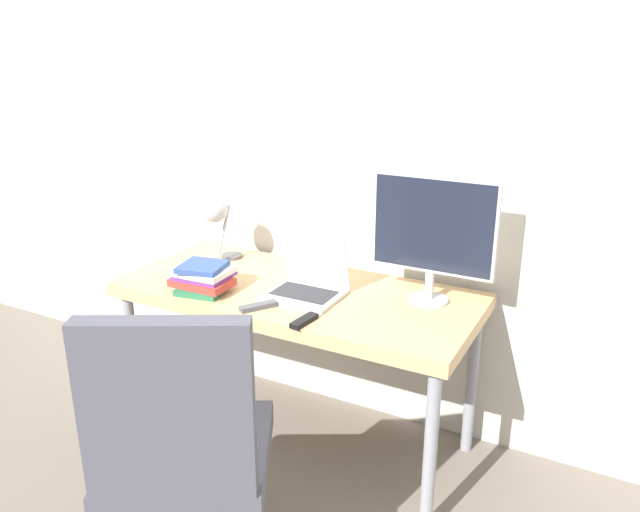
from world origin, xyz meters
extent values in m
plane|color=#70665B|center=(0.00, 0.00, 0.00)|extent=(12.00, 12.00, 0.00)
cube|color=beige|center=(0.00, 0.75, 1.30)|extent=(8.00, 0.05, 2.60)
cube|color=tan|center=(0.00, 0.34, 0.73)|extent=(1.56, 0.69, 0.06)
cylinder|color=gray|center=(-0.72, 0.06, 0.35)|extent=(0.05, 0.05, 0.70)
cylinder|color=gray|center=(0.72, 0.06, 0.35)|extent=(0.05, 0.05, 0.70)
cylinder|color=gray|center=(-0.72, 0.63, 0.35)|extent=(0.05, 0.05, 0.70)
cylinder|color=gray|center=(0.72, 0.63, 0.35)|extent=(0.05, 0.05, 0.70)
cube|color=silver|center=(0.07, 0.28, 0.77)|extent=(0.30, 0.26, 0.02)
cube|color=#2D2D33|center=(0.07, 0.28, 0.78)|extent=(0.26, 0.16, 0.00)
cube|color=silver|center=(0.07, 0.37, 0.90)|extent=(0.30, 0.08, 0.25)
cube|color=silver|center=(0.07, 0.37, 0.90)|extent=(0.27, 0.06, 0.22)
cylinder|color=#B7B7BC|center=(0.55, 0.48, 0.76)|extent=(0.16, 0.16, 0.01)
cylinder|color=#B7B7BC|center=(0.55, 0.48, 0.83)|extent=(0.04, 0.04, 0.13)
cube|color=#B7B7BC|center=(0.55, 0.48, 1.08)|extent=(0.51, 0.02, 0.39)
cube|color=black|center=(0.55, 0.47, 1.08)|extent=(0.48, 0.00, 0.37)
cylinder|color=#4C4C51|center=(-0.49, 0.55, 0.76)|extent=(0.10, 0.10, 0.02)
cylinder|color=#99999E|center=(-0.49, 0.49, 0.90)|extent=(0.02, 0.13, 0.26)
sphere|color=#B2B2B7|center=(-0.49, 0.42, 1.03)|extent=(0.13, 0.13, 0.13)
sphere|color=black|center=(0.03, -0.22, 0.03)|extent=(0.05, 0.05, 0.05)
cube|color=#4C4C56|center=(0.08, -0.50, 0.49)|extent=(0.69, 0.69, 0.09)
cube|color=#4C4C56|center=(0.19, -0.70, 0.80)|extent=(0.46, 0.29, 0.54)
cube|color=#286B47|center=(-0.33, 0.12, 0.77)|extent=(0.21, 0.20, 0.03)
cube|color=#B2382D|center=(-0.34, 0.13, 0.80)|extent=(0.25, 0.16, 0.03)
cube|color=#753384|center=(-0.34, 0.15, 0.82)|extent=(0.23, 0.20, 0.02)
cube|color=silver|center=(-0.34, 0.14, 0.84)|extent=(0.23, 0.19, 0.02)
cube|color=#334C8C|center=(-0.34, 0.13, 0.87)|extent=(0.21, 0.21, 0.02)
cube|color=black|center=(0.20, 0.05, 0.77)|extent=(0.06, 0.14, 0.02)
cube|color=#4C4C51|center=(-0.03, 0.09, 0.77)|extent=(0.12, 0.15, 0.02)
camera|label=1|loc=(1.26, -1.81, 1.77)|focal=35.00mm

